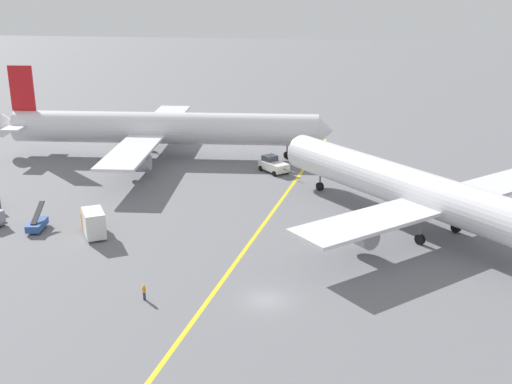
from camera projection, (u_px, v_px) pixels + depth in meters
The scene contains 8 objects.
ground_plane at pixel (266, 300), 63.71m from camera, with size 600.00×600.00×0.00m, color slate.
taxiway_stripe at pixel (240, 257), 73.68m from camera, with size 0.50×120.00×0.01m, color yellow.
airliner_at_gate_left at pixel (163, 128), 114.33m from camera, with size 61.15×49.49×16.34m.
airliner_being_pushed at pixel (423, 194), 79.73m from camera, with size 41.60×43.96×15.67m.
pushback_tug at pixel (273, 165), 105.98m from camera, with size 6.98×7.16×2.97m.
gse_catering_truck_tall at pixel (93, 222), 79.48m from camera, with size 5.01×6.25×3.50m.
gse_belt_loader_portside at pixel (37, 224), 81.40m from camera, with size 2.36×5.05×3.02m.
ground_crew_wing_walker_right at pixel (144, 292), 63.54m from camera, with size 0.36×0.49×1.70m.
Camera 1 is at (7.10, -56.44, 30.73)m, focal length 44.14 mm.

